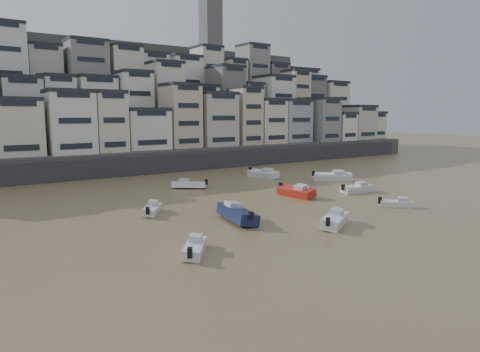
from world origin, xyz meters
TOP-DOWN VIEW (x-y plane):
  - ground at (0.00, 0.00)m, footprint 400.00×400.00m
  - harbor_wall at (10.00, 65.00)m, footprint 140.00×3.00m
  - hillside at (14.73, 104.84)m, footprint 141.04×66.00m
  - boat_a at (9.50, 18.35)m, footprint 6.13×4.72m
  - boat_b at (22.31, 20.22)m, footprint 3.81×4.16m
  - boat_c at (2.45, 25.55)m, footprint 3.60×7.52m
  - boat_d at (25.92, 29.45)m, footprint 5.88×2.56m
  - boat_e at (16.56, 32.16)m, footprint 2.67×6.45m
  - boat_f at (-3.66, 33.76)m, footprint 4.02×4.84m
  - boat_g at (31.04, 39.14)m, footprint 6.79×6.04m
  - boat_h at (7.56, 46.28)m, footprint 5.54×4.86m
  - boat_i at (23.45, 48.57)m, footprint 3.37×6.94m
  - boat_j at (-6.32, 18.69)m, footprint 4.28×4.97m
  - person_pink at (16.97, 30.14)m, footprint 0.44×0.44m

SIDE VIEW (x-z plane):
  - ground at x=0.00m, z-range 0.00..0.00m
  - boat_b at x=22.31m, z-range 0.00..1.16m
  - boat_f at x=-3.66m, z-range 0.00..1.31m
  - boat_j at x=-6.32m, z-range 0.00..1.36m
  - boat_h at x=7.56m, z-range 0.00..1.52m
  - boat_d at x=25.92m, z-range 0.00..1.55m
  - boat_a at x=9.50m, z-range 0.00..1.63m
  - boat_e at x=16.56m, z-range 0.00..1.71m
  - person_pink at x=16.97m, z-range 0.00..1.74m
  - boat_i at x=23.45m, z-range 0.00..1.81m
  - boat_g at x=31.04m, z-range 0.00..1.88m
  - boat_c at x=2.45m, z-range 0.00..1.97m
  - harbor_wall at x=10.00m, z-range 0.00..3.50m
  - hillside at x=14.73m, z-range -11.99..38.01m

